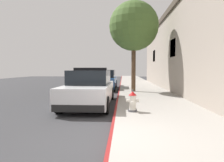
{
  "coord_description": "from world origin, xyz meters",
  "views": [
    {
      "loc": [
        0.23,
        -4.21,
        1.61
      ],
      "look_at": [
        -0.35,
        6.01,
        1.0
      ],
      "focal_mm": 31.64,
      "sensor_mm": 36.0,
      "label": 1
    }
  ],
  "objects_px": {
    "police_cruiser": "(90,89)",
    "fire_hydrant": "(133,101)",
    "parked_car_silver_ahead": "(104,80)",
    "street_tree": "(134,26)"
  },
  "relations": [
    {
      "from": "police_cruiser",
      "to": "fire_hydrant",
      "type": "bearing_deg",
      "value": -47.77
    },
    {
      "from": "parked_car_silver_ahead",
      "to": "street_tree",
      "type": "bearing_deg",
      "value": -52.36
    },
    {
      "from": "fire_hydrant",
      "to": "street_tree",
      "type": "height_order",
      "value": "street_tree"
    },
    {
      "from": "fire_hydrant",
      "to": "street_tree",
      "type": "xyz_separation_m",
      "value": [
        0.35,
        6.28,
        3.88
      ]
    },
    {
      "from": "fire_hydrant",
      "to": "police_cruiser",
      "type": "bearing_deg",
      "value": 132.23
    },
    {
      "from": "parked_car_silver_ahead",
      "to": "fire_hydrant",
      "type": "bearing_deg",
      "value": -78.58
    },
    {
      "from": "street_tree",
      "to": "fire_hydrant",
      "type": "bearing_deg",
      "value": -93.22
    },
    {
      "from": "police_cruiser",
      "to": "street_tree",
      "type": "xyz_separation_m",
      "value": [
        2.16,
        4.28,
        3.64
      ]
    },
    {
      "from": "police_cruiser",
      "to": "parked_car_silver_ahead",
      "type": "height_order",
      "value": "police_cruiser"
    },
    {
      "from": "police_cruiser",
      "to": "fire_hydrant",
      "type": "height_order",
      "value": "police_cruiser"
    }
  ]
}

